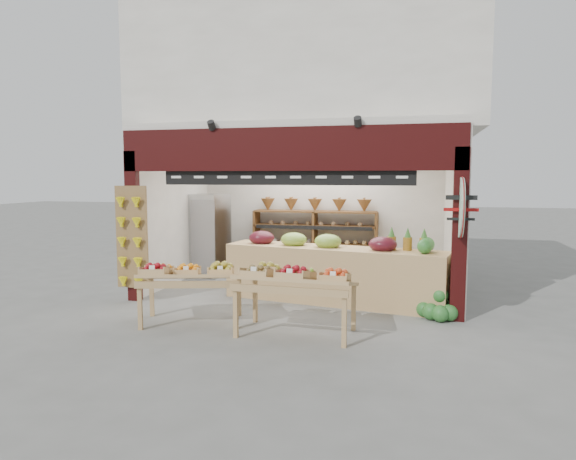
# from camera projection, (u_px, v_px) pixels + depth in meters

# --- Properties ---
(ground) EXTENTS (60.00, 60.00, 0.00)m
(ground) POSITION_uv_depth(u_px,v_px,m) (298.00, 295.00, 9.57)
(ground) COLOR slate
(ground) RESTS_ON ground
(shop_structure) EXTENTS (6.36, 5.12, 5.40)m
(shop_structure) POSITION_uv_depth(u_px,v_px,m) (315.00, 94.00, 10.72)
(shop_structure) COLOR white
(shop_structure) RESTS_ON ground
(banana_board) EXTENTS (0.60, 0.15, 1.80)m
(banana_board) POSITION_uv_depth(u_px,v_px,m) (131.00, 239.00, 8.97)
(banana_board) COLOR olive
(banana_board) RESTS_ON ground
(gift_sign) EXTENTS (0.04, 0.93, 0.92)m
(gift_sign) POSITION_uv_depth(u_px,v_px,m) (461.00, 208.00, 7.62)
(gift_sign) COLOR silver
(gift_sign) RESTS_ON ground
(back_shelving) EXTENTS (2.75, 0.45, 1.72)m
(back_shelving) POSITION_uv_depth(u_px,v_px,m) (315.00, 228.00, 11.33)
(back_shelving) COLOR brown
(back_shelving) RESTS_ON ground
(refrigerator) EXTENTS (0.82, 0.82, 1.82)m
(refrigerator) POSITION_uv_depth(u_px,v_px,m) (209.00, 235.00, 11.39)
(refrigerator) COLOR #A8ABAF
(refrigerator) RESTS_ON ground
(cardboard_stack) EXTENTS (1.05, 0.85, 0.69)m
(cardboard_stack) POSITION_uv_depth(u_px,v_px,m) (251.00, 274.00, 10.30)
(cardboard_stack) COLOR silver
(cardboard_stack) RESTS_ON ground
(mid_counter) EXTENTS (3.97, 1.42, 1.21)m
(mid_counter) POSITION_uv_depth(u_px,v_px,m) (332.00, 272.00, 9.01)
(mid_counter) COLOR tan
(mid_counter) RESTS_ON ground
(display_table_left) EXTENTS (1.68, 1.21, 0.97)m
(display_table_left) POSITION_uv_depth(u_px,v_px,m) (185.00, 274.00, 7.79)
(display_table_left) COLOR tan
(display_table_left) RESTS_ON ground
(display_table_right) EXTENTS (1.66, 0.96, 1.03)m
(display_table_right) POSITION_uv_depth(u_px,v_px,m) (292.00, 277.00, 7.20)
(display_table_right) COLOR tan
(display_table_right) RESTS_ON ground
(watermelon_pile) EXTENTS (0.63, 0.63, 0.49)m
(watermelon_pile) POSITION_uv_depth(u_px,v_px,m) (438.00, 308.00, 8.00)
(watermelon_pile) COLOR #1B521E
(watermelon_pile) RESTS_ON ground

